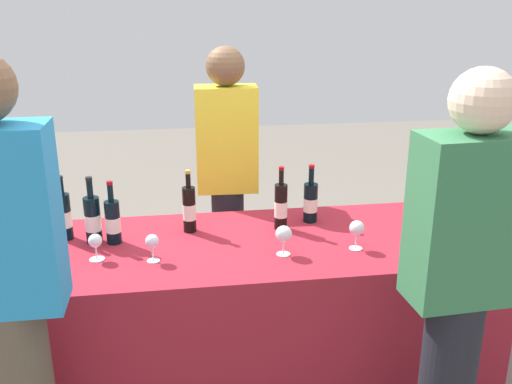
{
  "coord_description": "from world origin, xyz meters",
  "views": [
    {
      "loc": [
        -0.37,
        -2.47,
        1.88
      ],
      "look_at": [
        0.0,
        0.0,
        1.02
      ],
      "focal_mm": 40.02,
      "sensor_mm": 36.0,
      "label": 1
    }
  ],
  "objects_px": {
    "wine_bottle_0": "(64,216)",
    "wine_bottle_3": "(189,209)",
    "wine_bottle_2": "(113,221)",
    "guest_0": "(8,281)",
    "wine_bottle_5": "(311,202)",
    "wine_glass_3": "(357,229)",
    "wine_bottle_1": "(93,219)",
    "wine_glass_0": "(95,242)",
    "server_pouring": "(227,174)",
    "guest_1": "(460,277)",
    "wine_glass_2": "(284,235)",
    "wine_bottle_4": "(281,206)",
    "wine_glass_1": "(152,242)"
  },
  "relations": [
    {
      "from": "wine_bottle_1",
      "to": "wine_bottle_5",
      "type": "height_order",
      "value": "wine_bottle_1"
    },
    {
      "from": "wine_glass_3",
      "to": "wine_glass_0",
      "type": "bearing_deg",
      "value": 177.19
    },
    {
      "from": "wine_glass_3",
      "to": "guest_0",
      "type": "height_order",
      "value": "guest_0"
    },
    {
      "from": "wine_bottle_1",
      "to": "wine_glass_1",
      "type": "bearing_deg",
      "value": -41.95
    },
    {
      "from": "wine_bottle_4",
      "to": "wine_glass_0",
      "type": "xyz_separation_m",
      "value": [
        -0.88,
        -0.23,
        -0.04
      ]
    },
    {
      "from": "wine_bottle_2",
      "to": "wine_glass_2",
      "type": "height_order",
      "value": "wine_bottle_2"
    },
    {
      "from": "wine_bottle_3",
      "to": "wine_glass_0",
      "type": "height_order",
      "value": "wine_bottle_3"
    },
    {
      "from": "wine_bottle_4",
      "to": "guest_0",
      "type": "xyz_separation_m",
      "value": [
        -1.1,
        -0.76,
        0.07
      ]
    },
    {
      "from": "wine_bottle_3",
      "to": "wine_glass_0",
      "type": "relative_size",
      "value": 2.57
    },
    {
      "from": "wine_bottle_3",
      "to": "server_pouring",
      "type": "height_order",
      "value": "server_pouring"
    },
    {
      "from": "guest_1",
      "to": "wine_glass_3",
      "type": "bearing_deg",
      "value": 105.48
    },
    {
      "from": "wine_bottle_1",
      "to": "wine_glass_0",
      "type": "distance_m",
      "value": 0.2
    },
    {
      "from": "wine_bottle_3",
      "to": "wine_bottle_4",
      "type": "height_order",
      "value": "wine_bottle_4"
    },
    {
      "from": "wine_bottle_5",
      "to": "wine_glass_3",
      "type": "distance_m",
      "value": 0.39
    },
    {
      "from": "wine_bottle_0",
      "to": "server_pouring",
      "type": "distance_m",
      "value": 0.98
    },
    {
      "from": "wine_bottle_1",
      "to": "wine_glass_2",
      "type": "xyz_separation_m",
      "value": [
        0.86,
        -0.27,
        -0.02
      ]
    },
    {
      "from": "guest_0",
      "to": "guest_1",
      "type": "height_order",
      "value": "guest_0"
    },
    {
      "from": "guest_0",
      "to": "guest_1",
      "type": "distance_m",
      "value": 1.6
    },
    {
      "from": "wine_bottle_3",
      "to": "server_pouring",
      "type": "relative_size",
      "value": 0.19
    },
    {
      "from": "wine_bottle_2",
      "to": "wine_glass_2",
      "type": "distance_m",
      "value": 0.81
    },
    {
      "from": "wine_bottle_1",
      "to": "guest_1",
      "type": "distance_m",
      "value": 1.64
    },
    {
      "from": "wine_glass_0",
      "to": "wine_glass_1",
      "type": "bearing_deg",
      "value": -11.91
    },
    {
      "from": "wine_bottle_2",
      "to": "guest_1",
      "type": "relative_size",
      "value": 0.18
    },
    {
      "from": "wine_bottle_0",
      "to": "wine_bottle_3",
      "type": "relative_size",
      "value": 1.0
    },
    {
      "from": "wine_bottle_1",
      "to": "wine_glass_2",
      "type": "distance_m",
      "value": 0.9
    },
    {
      "from": "wine_bottle_4",
      "to": "server_pouring",
      "type": "distance_m",
      "value": 0.59
    },
    {
      "from": "wine_glass_2",
      "to": "server_pouring",
      "type": "relative_size",
      "value": 0.09
    },
    {
      "from": "wine_bottle_2",
      "to": "wine_bottle_5",
      "type": "bearing_deg",
      "value": 7.62
    },
    {
      "from": "server_pouring",
      "to": "wine_glass_3",
      "type": "bearing_deg",
      "value": 123.72
    },
    {
      "from": "guest_1",
      "to": "wine_bottle_2",
      "type": "bearing_deg",
      "value": 144.74
    },
    {
      "from": "wine_glass_2",
      "to": "wine_bottle_5",
      "type": "bearing_deg",
      "value": 60.45
    },
    {
      "from": "wine_glass_3",
      "to": "server_pouring",
      "type": "distance_m",
      "value": 0.98
    },
    {
      "from": "wine_bottle_1",
      "to": "guest_1",
      "type": "xyz_separation_m",
      "value": [
        1.4,
        -0.84,
        0.02
      ]
    },
    {
      "from": "server_pouring",
      "to": "wine_bottle_0",
      "type": "bearing_deg",
      "value": 34.28
    },
    {
      "from": "wine_bottle_1",
      "to": "wine_bottle_2",
      "type": "xyz_separation_m",
      "value": [
        0.09,
        -0.02,
        -0.01
      ]
    },
    {
      "from": "wine_glass_0",
      "to": "wine_glass_1",
      "type": "height_order",
      "value": "wine_glass_1"
    },
    {
      "from": "wine_glass_1",
      "to": "wine_bottle_0",
      "type": "bearing_deg",
      "value": 143.23
    },
    {
      "from": "wine_bottle_5",
      "to": "wine_bottle_2",
      "type": "bearing_deg",
      "value": -172.38
    },
    {
      "from": "wine_bottle_1",
      "to": "server_pouring",
      "type": "relative_size",
      "value": 0.2
    },
    {
      "from": "wine_glass_2",
      "to": "wine_bottle_0",
      "type": "bearing_deg",
      "value": 161.74
    },
    {
      "from": "wine_bottle_2",
      "to": "wine_bottle_4",
      "type": "bearing_deg",
      "value": 3.94
    },
    {
      "from": "wine_bottle_0",
      "to": "wine_bottle_4",
      "type": "bearing_deg",
      "value": -1.48
    },
    {
      "from": "wine_bottle_0",
      "to": "wine_glass_2",
      "type": "relative_size",
      "value": 2.27
    },
    {
      "from": "wine_glass_2",
      "to": "server_pouring",
      "type": "xyz_separation_m",
      "value": [
        -0.17,
        0.85,
        0.03
      ]
    },
    {
      "from": "server_pouring",
      "to": "guest_1",
      "type": "bearing_deg",
      "value": 118.77
    },
    {
      "from": "wine_bottle_1",
      "to": "guest_1",
      "type": "bearing_deg",
      "value": -31.02
    },
    {
      "from": "wine_bottle_4",
      "to": "wine_glass_2",
      "type": "xyz_separation_m",
      "value": [
        -0.04,
        -0.3,
        -0.02
      ]
    },
    {
      "from": "wine_bottle_2",
      "to": "guest_0",
      "type": "height_order",
      "value": "guest_0"
    },
    {
      "from": "server_pouring",
      "to": "guest_1",
      "type": "distance_m",
      "value": 1.59
    },
    {
      "from": "wine_bottle_2",
      "to": "wine_bottle_5",
      "type": "height_order",
      "value": "wine_bottle_2"
    }
  ]
}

